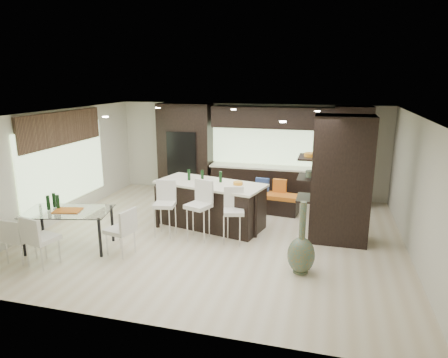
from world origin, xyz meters
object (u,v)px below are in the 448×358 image
(stool_left, at_px, (165,214))
(chair_far, at_px, (20,241))
(chair_end, at_px, (120,233))
(stool_mid, at_px, (198,216))
(bench, at_px, (272,203))
(dining_table, at_px, (70,230))
(kitchen_island, at_px, (210,204))
(floor_vase, at_px, (302,238))
(stool_right, at_px, (234,221))
(chair_near, at_px, (43,242))

(stool_left, bearing_deg, chair_far, -148.64)
(stool_left, xyz_separation_m, chair_end, (-0.47, -1.14, -0.05))
(stool_left, height_order, stool_mid, stool_mid)
(bench, distance_m, dining_table, 4.98)
(kitchen_island, relative_size, chair_end, 2.86)
(stool_left, relative_size, bench, 0.75)
(stool_mid, distance_m, floor_vase, 2.48)
(floor_vase, bearing_deg, stool_right, 146.16)
(dining_table, bearing_deg, chair_near, -103.21)
(stool_mid, xyz_separation_m, stool_right, (0.78, 0.02, -0.05))
(stool_mid, distance_m, bench, 2.57)
(dining_table, height_order, chair_end, chair_end)
(stool_mid, relative_size, chair_near, 1.14)
(kitchen_island, distance_m, floor_vase, 2.94)
(kitchen_island, xyz_separation_m, stool_right, (0.78, -0.86, -0.05))
(kitchen_island, bearing_deg, floor_vase, -25.81)
(stool_right, distance_m, chair_end, 2.33)
(stool_mid, relative_size, floor_vase, 0.78)
(floor_vase, height_order, chair_near, floor_vase)
(bench, height_order, floor_vase, floor_vase)
(stool_mid, bearing_deg, bench, 78.91)
(stool_mid, xyz_separation_m, chair_near, (-2.41, -1.93, -0.07))
(kitchen_island, height_order, chair_near, kitchen_island)
(chair_near, bearing_deg, stool_mid, 51.03)
(dining_table, height_order, chair_far, chair_far)
(kitchen_island, relative_size, bench, 1.92)
(stool_left, bearing_deg, floor_vase, -28.17)
(floor_vase, relative_size, dining_table, 0.80)
(bench, xyz_separation_m, chair_near, (-3.70, -4.13, 0.20))
(stool_left, xyz_separation_m, stool_right, (1.56, 0.01, -0.02))
(stool_left, height_order, chair_end, stool_left)
(stool_mid, xyz_separation_m, bench, (1.29, 2.21, -0.27))
(chair_near, bearing_deg, chair_far, -170.53)
(chair_near, bearing_deg, stool_left, 62.36)
(floor_vase, xyz_separation_m, chair_near, (-4.68, -0.95, -0.21))
(kitchen_island, bearing_deg, stool_mid, -76.52)
(floor_vase, bearing_deg, kitchen_island, 140.71)
(stool_left, height_order, bench, stool_left)
(kitchen_island, bearing_deg, stool_left, -118.53)
(bench, bearing_deg, chair_far, -129.46)
(floor_vase, xyz_separation_m, dining_table, (-4.68, -0.15, -0.27))
(kitchen_island, distance_m, bench, 1.87)
(bench, relative_size, chair_near, 1.45)
(stool_mid, relative_size, chair_end, 1.18)
(dining_table, bearing_deg, floor_vase, -11.39)
(stool_left, xyz_separation_m, chair_near, (-1.63, -1.94, -0.04))
(stool_right, relative_size, chair_far, 1.17)
(chair_far, bearing_deg, stool_left, 43.71)
(dining_table, xyz_separation_m, chair_far, (-0.53, -0.78, 0.00))
(chair_far, bearing_deg, floor_vase, 12.18)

